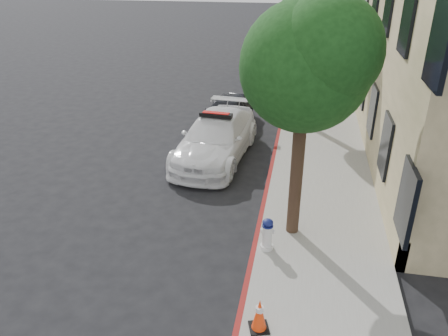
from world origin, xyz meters
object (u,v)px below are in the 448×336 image
parked_car_mid (227,112)px  police_car (216,137)px  traffic_cone (259,314)px  parked_car_far (275,68)px  fire_hydrant (267,234)px

parked_car_mid → police_car: bearing=-79.1°
parked_car_mid → traffic_cone: (2.56, -10.69, -0.16)m
parked_car_far → traffic_cone: 18.39m
parked_car_far → fire_hydrant: parked_car_far is taller
police_car → parked_car_mid: (-0.18, 3.06, -0.11)m
police_car → traffic_cone: police_car is taller
fire_hydrant → traffic_cone: (0.11, -2.48, -0.05)m
parked_car_mid → parked_car_far: (1.31, 7.65, 0.15)m
fire_hydrant → parked_car_mid: bearing=105.2°
fire_hydrant → traffic_cone: fire_hydrant is taller
traffic_cone → parked_car_mid: bearing=103.5°
fire_hydrant → parked_car_far: bearing=92.6°
police_car → parked_car_far: 10.77m
parked_car_mid → traffic_cone: bearing=-69.0°
police_car → fire_hydrant: size_ratio=6.66×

